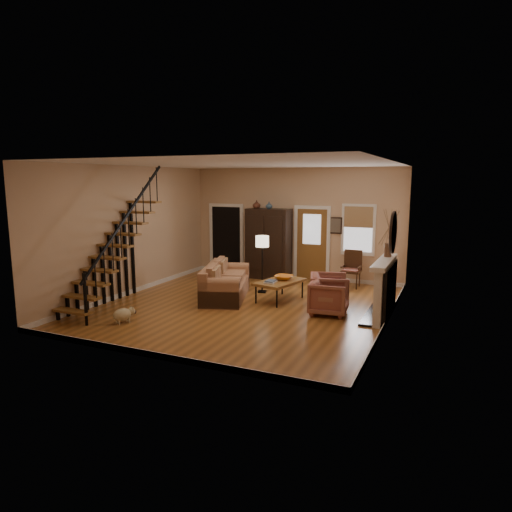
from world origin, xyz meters
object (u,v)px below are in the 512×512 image
at_px(coffee_table, 280,291).
at_px(armchair_left, 329,298).
at_px(sofa, 226,282).
at_px(armchair_right, 329,290).
at_px(side_chair, 351,269).
at_px(armoire, 269,244).
at_px(floor_lamp, 262,264).

xyz_separation_m(coffee_table, armchair_left, (1.41, -0.64, 0.13)).
bearing_deg(sofa, armchair_right, -13.42).
bearing_deg(sofa, armchair_left, -25.87).
bearing_deg(coffee_table, side_chair, 58.63).
bearing_deg(armoire, sofa, -92.03).
bearing_deg(armoire, floor_lamp, -73.04).
xyz_separation_m(armoire, floor_lamp, (0.53, -1.73, -0.30)).
relative_size(armoire, side_chair, 2.06).
xyz_separation_m(armoire, armchair_left, (2.66, -2.97, -0.67)).
bearing_deg(side_chair, armchair_right, -91.31).
relative_size(armoire, sofa, 0.95).
height_order(coffee_table, armchair_right, armchair_right).
distance_m(armoire, coffee_table, 2.76).
distance_m(sofa, armchair_right, 2.60).
relative_size(armoire, coffee_table, 1.60).
bearing_deg(coffee_table, floor_lamp, 140.56).
relative_size(floor_lamp, side_chair, 1.48).
height_order(armchair_left, floor_lamp, floor_lamp).
relative_size(sofa, armchair_left, 2.68).
bearing_deg(coffee_table, armchair_right, -2.46).
height_order(armchair_left, side_chair, side_chair).
xyz_separation_m(coffee_table, side_chair, (1.30, 2.13, 0.26)).
xyz_separation_m(coffee_table, armchair_right, (1.25, -0.05, 0.14)).
xyz_separation_m(floor_lamp, side_chair, (2.02, 1.53, -0.24)).
distance_m(armchair_right, floor_lamp, 2.11).
height_order(armchair_right, floor_lamp, floor_lamp).
distance_m(armoire, sofa, 2.70).
relative_size(armchair_left, floor_lamp, 0.55).
bearing_deg(side_chair, coffee_table, -121.37).
bearing_deg(armchair_left, side_chair, -3.78).
relative_size(sofa, side_chair, 2.18).
xyz_separation_m(armoire, side_chair, (2.55, -0.20, -0.54)).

